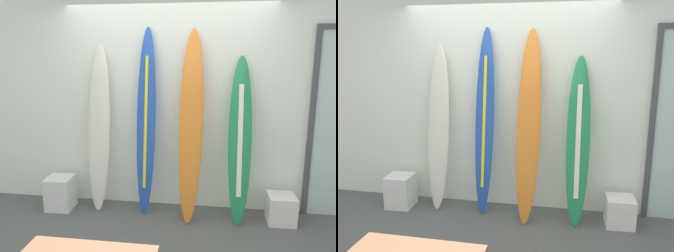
% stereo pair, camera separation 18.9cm
% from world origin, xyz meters
% --- Properties ---
extents(wall_back, '(7.20, 0.20, 2.80)m').
position_xyz_m(wall_back, '(0.00, 1.30, 1.40)').
color(wall_back, white).
rests_on(wall_back, ground).
extents(surfboard_ivory, '(0.30, 0.37, 2.05)m').
position_xyz_m(surfboard_ivory, '(-0.84, 1.01, 1.02)').
color(surfboard_ivory, silver).
rests_on(surfboard_ivory, ground).
extents(surfboard_cobalt, '(0.25, 0.37, 2.24)m').
position_xyz_m(surfboard_cobalt, '(-0.24, 1.00, 1.10)').
color(surfboard_cobalt, '#214EB1').
rests_on(surfboard_cobalt, ground).
extents(surfboard_sunset, '(0.29, 0.53, 2.22)m').
position_xyz_m(surfboard_sunset, '(0.30, 0.92, 1.10)').
color(surfboard_sunset, orange).
rests_on(surfboard_sunset, ground).
extents(surfboard_emerald, '(0.26, 0.48, 1.91)m').
position_xyz_m(surfboard_emerald, '(0.86, 0.94, 0.96)').
color(surfboard_emerald, '#1E824F').
rests_on(surfboard_emerald, ground).
extents(display_block_left, '(0.32, 0.32, 0.33)m').
position_xyz_m(display_block_left, '(1.36, 0.90, 0.17)').
color(display_block_left, white).
rests_on(display_block_left, ground).
extents(display_block_center, '(0.32, 0.32, 0.41)m').
position_xyz_m(display_block_center, '(-1.34, 0.88, 0.21)').
color(display_block_center, silver).
rests_on(display_block_center, ground).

